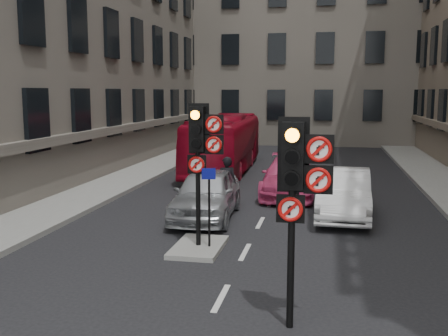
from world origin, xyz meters
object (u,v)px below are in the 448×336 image
at_px(car_white, 344,193).
at_px(car_pink, 289,177).
at_px(car_silver, 206,194).
at_px(bus_red, 225,143).
at_px(signal_far, 201,144).
at_px(info_sign, 209,196).
at_px(signal_near, 298,178).
at_px(motorcycle, 297,198).
at_px(motorcyclist, 227,183).

bearing_deg(car_white, car_pink, 123.46).
height_order(car_silver, bus_red, bus_red).
height_order(signal_far, info_sign, signal_far).
bearing_deg(signal_far, car_pink, 77.59).
bearing_deg(info_sign, bus_red, 81.41).
xyz_separation_m(signal_near, signal_far, (-2.60, 4.00, 0.12)).
distance_m(signal_near, info_sign, 4.74).
bearing_deg(car_pink, car_white, -59.10).
bearing_deg(car_pink, car_silver, -119.81).
relative_size(bus_red, motorcycle, 5.33).
height_order(car_silver, motorcycle, car_silver).
height_order(car_pink, motorcycle, car_pink).
xyz_separation_m(signal_far, car_white, (3.61, 4.33, -1.94)).
distance_m(motorcycle, info_sign, 4.78).
bearing_deg(car_pink, motorcyclist, -123.72).
bearing_deg(car_white, motorcyclist, 178.16).
height_order(car_silver, info_sign, info_sign).
distance_m(car_silver, bus_red, 9.80).
height_order(signal_far, car_white, signal_far).
distance_m(car_silver, motorcycle, 2.96).
xyz_separation_m(car_pink, motorcyclist, (-1.89, -2.93, 0.20)).
relative_size(signal_far, car_white, 0.78).
distance_m(bus_red, info_sign, 13.27).
bearing_deg(car_white, signal_far, -128.24).
relative_size(motorcycle, motorcyclist, 1.05).
xyz_separation_m(car_white, car_pink, (-1.96, 3.16, -0.05)).
relative_size(signal_far, car_pink, 0.73).
height_order(car_white, motorcyclist, motorcyclist).
height_order(signal_near, motorcycle, signal_near).
relative_size(car_pink, motorcycle, 2.57).
relative_size(signal_near, signal_far, 1.00).
relative_size(signal_near, motorcycle, 1.87).
relative_size(motorcyclist, info_sign, 0.91).
relative_size(signal_far, motorcyclist, 1.96).
relative_size(signal_far, info_sign, 1.79).
relative_size(car_white, motorcyclist, 2.53).
bearing_deg(motorcyclist, car_silver, 53.41).
height_order(car_white, car_pink, car_white).
bearing_deg(car_silver, info_sign, -78.22).
bearing_deg(signal_near, bus_red, 105.04).
bearing_deg(bus_red, signal_far, -83.14).
distance_m(car_silver, car_pink, 4.76).
xyz_separation_m(car_silver, car_pink, (2.30, 4.17, -0.06)).
bearing_deg(motorcycle, signal_near, -88.54).
distance_m(signal_near, car_silver, 8.21).
relative_size(signal_far, motorcycle, 1.87).
xyz_separation_m(car_silver, info_sign, (0.86, -3.40, 0.63)).
bearing_deg(signal_near, motorcycle, 93.04).
xyz_separation_m(bus_red, info_sign, (2.18, -13.09, -0.01)).
bearing_deg(car_silver, car_white, 10.81).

